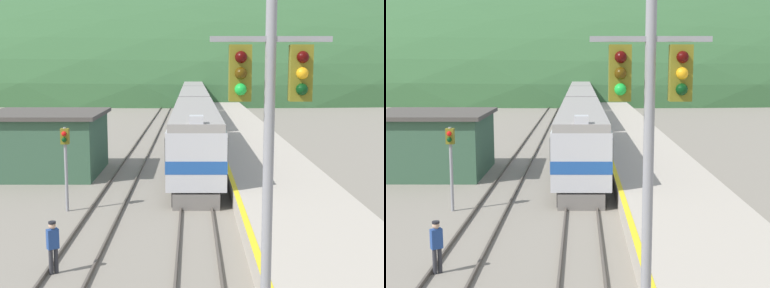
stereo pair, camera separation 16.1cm
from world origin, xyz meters
TOP-DOWN VIEW (x-y plane):
  - track_main at (0.00, 70.00)m, footprint 1.52×180.00m
  - track_siding at (-4.16, 70.00)m, footprint 1.52×180.00m
  - platform at (4.33, 50.00)m, footprint 5.24×140.00m
  - distant_hills at (0.00, 127.92)m, footprint 235.66×106.05m
  - station_shed at (-9.15, 26.75)m, footprint 7.06×6.85m
  - express_train_lead_car at (0.00, 27.95)m, footprint 2.87×19.98m
  - carriage_second at (0.00, 49.30)m, footprint 2.86×20.48m
  - carriage_third at (0.00, 70.66)m, footprint 2.86×20.48m
  - carriage_fourth at (0.00, 92.02)m, footprint 2.86×20.48m
  - carriage_fifth at (0.00, 113.38)m, footprint 2.86×20.48m
  - signal_mast_main at (1.23, 4.12)m, footprint 2.20×0.42m
  - signal_post_siding at (-5.93, 18.16)m, footprint 0.36×0.42m
  - track_worker at (-4.66, 10.80)m, footprint 0.42×0.38m

SIDE VIEW (x-z plane):
  - distant_hills at x=0.00m, z-range -26.56..26.56m
  - track_main at x=0.00m, z-range 0.00..0.16m
  - track_siding at x=-4.16m, z-range 0.00..0.16m
  - platform at x=4.33m, z-range -0.01..0.91m
  - track_worker at x=-4.66m, z-range 0.12..1.87m
  - station_shed at x=-9.15m, z-range 0.02..3.83m
  - carriage_second at x=0.00m, z-range 0.18..4.19m
  - carriage_third at x=0.00m, z-range 0.18..4.19m
  - carriage_fourth at x=0.00m, z-range 0.18..4.19m
  - carriage_fifth at x=0.00m, z-range 0.18..4.19m
  - express_train_lead_car at x=0.00m, z-range 0.01..4.38m
  - signal_post_siding at x=-5.93m, z-range 0.84..4.73m
  - signal_mast_main at x=1.23m, z-range 1.27..9.33m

